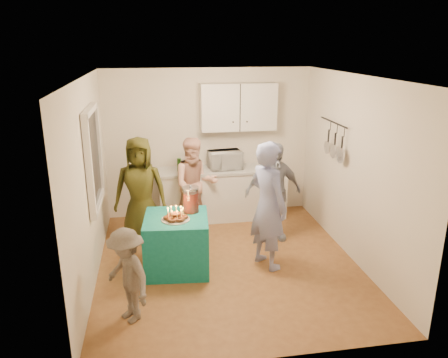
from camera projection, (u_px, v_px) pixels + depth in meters
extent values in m
plane|color=brown|center=(228.00, 263.00, 6.22)|extent=(4.00, 4.00, 0.00)
plane|color=white|center=(229.00, 77.00, 5.44)|extent=(4.00, 4.00, 0.00)
plane|color=silver|center=(209.00, 143.00, 7.71)|extent=(3.60, 3.60, 0.00)
plane|color=silver|center=(89.00, 183.00, 5.54)|extent=(4.00, 4.00, 0.00)
plane|color=silver|center=(355.00, 170.00, 6.11)|extent=(4.00, 4.00, 0.00)
cube|color=black|center=(93.00, 158.00, 5.76)|extent=(0.04, 1.00, 1.20)
cube|color=white|center=(223.00, 195.00, 7.72)|extent=(2.20, 0.58, 0.86)
cube|color=beige|center=(223.00, 170.00, 7.58)|extent=(2.24, 0.62, 0.05)
cube|color=white|center=(238.00, 107.00, 7.45)|extent=(1.30, 0.30, 0.80)
cube|color=black|center=(331.00, 139.00, 6.67)|extent=(0.12, 1.00, 0.60)
imported|color=white|center=(225.00, 160.00, 7.54)|extent=(0.60, 0.44, 0.31)
cube|color=#127870|center=(177.00, 243.00, 5.98)|extent=(0.92, 0.92, 0.76)
cylinder|color=red|center=(191.00, 200.00, 6.01)|extent=(0.22, 0.22, 0.34)
imported|color=#8D97CE|center=(268.00, 206.00, 5.92)|extent=(0.68, 0.78, 1.79)
imported|color=#62621C|center=(140.00, 190.00, 6.74)|extent=(0.88, 0.63, 1.66)
imported|color=tan|center=(195.00, 185.00, 7.12)|extent=(0.80, 0.65, 1.56)
imported|color=#101B38|center=(273.00, 192.00, 6.76)|extent=(0.97, 0.50, 1.57)
imported|color=#554C44|center=(127.00, 276.00, 4.81)|extent=(0.74, 0.83, 1.11)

